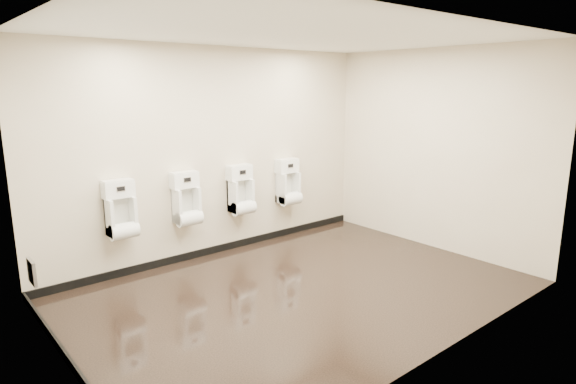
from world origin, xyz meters
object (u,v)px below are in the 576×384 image
access_panel (32,272)px  urinal_1 (187,203)px  urinal_2 (241,194)px  urinal_3 (288,185)px  urinal_0 (121,214)px

access_panel → urinal_1: size_ratio=0.37×
urinal_2 → urinal_3: size_ratio=1.00×
urinal_3 → access_panel: bearing=-173.3°
urinal_3 → urinal_1: bearing=180.0°
urinal_0 → urinal_1: 0.86m
urinal_1 → urinal_2: (0.85, 0.00, 0.00)m
access_panel → urinal_1: urinal_1 is taller
access_panel → urinal_3: 3.69m
urinal_1 → urinal_2: 0.85m
urinal_1 → urinal_3: (1.71, 0.00, 0.00)m
access_panel → urinal_2: 2.84m
urinal_2 → urinal_0: bearing=180.0°
access_panel → urinal_2: (2.79, 0.43, 0.31)m
urinal_0 → urinal_2: 1.70m
access_panel → urinal_0: urinal_0 is taller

